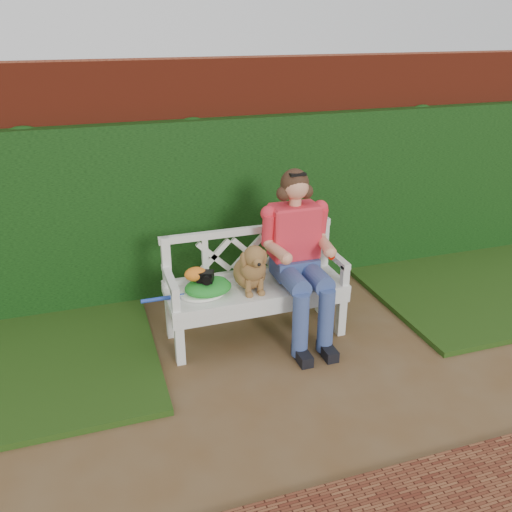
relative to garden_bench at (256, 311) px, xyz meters
name	(u,v)px	position (x,y,z in m)	size (l,w,h in m)	color
ground	(314,377)	(0.23, -0.71, -0.24)	(60.00, 60.00, 0.00)	brown
brick_wall	(241,175)	(0.23, 1.19, 0.86)	(10.00, 0.30, 2.20)	maroon
ivy_hedge	(248,206)	(0.23, 0.97, 0.61)	(10.00, 0.18, 1.70)	#1C4F16
grass_right	(491,281)	(2.63, 0.19, -0.21)	(2.60, 2.00, 0.05)	black
garden_bench	(256,311)	(0.00, 0.00, 0.00)	(1.58, 0.60, 0.48)	white
seated_woman	(296,256)	(0.34, -0.02, 0.47)	(0.60, 0.80, 1.43)	#DC3B47
dog	(250,265)	(-0.06, -0.04, 0.45)	(0.28, 0.39, 0.43)	#B48938
tennis_racket	(198,293)	(-0.49, -0.01, 0.26)	(0.71, 0.30, 0.03)	beige
green_bag	(208,287)	(-0.41, -0.02, 0.30)	(0.38, 0.29, 0.13)	#2D7023
camera_item	(205,276)	(-0.44, -0.04, 0.41)	(0.13, 0.09, 0.08)	black
baseball_glove	(196,274)	(-0.51, -0.01, 0.43)	(0.18, 0.13, 0.11)	orange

